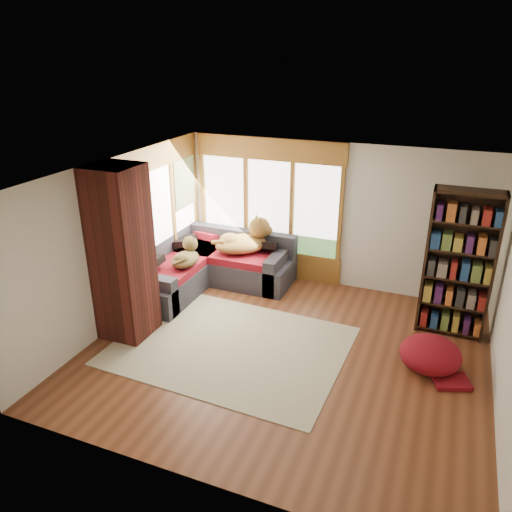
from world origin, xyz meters
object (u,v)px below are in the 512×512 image
Objects in this scene: area_rug at (231,345)px; dog_brindle at (187,257)px; brick_chimney at (122,254)px; sectional_sofa at (215,268)px; pouf at (430,354)px; bookshelf at (459,265)px; dog_tan at (246,241)px.

area_rug is 1.97m from dog_brindle.
brick_chimney is 1.18× the size of sectional_sofa.
dog_brindle is at bearing 80.99° from brick_chimney.
brick_chimney is at bearing 165.16° from dog_brindle.
dog_brindle reaches higher than pouf.
bookshelf is 2.74× the size of pouf.
pouf is at bearing -100.05° from bookshelf.
bookshelf is at bearing 28.87° from area_rug.
dog_brindle reaches higher than area_rug.
brick_chimney reaches higher than dog_tan.
dog_tan is at bearing 107.14° from area_rug.
sectional_sofa is at bearing 161.32° from pouf.
sectional_sofa is 1.95× the size of dog_tan.
dog_brindle is at bearing 170.38° from pouf.
brick_chimney is 3.57× the size of dog_brindle.
brick_chimney is 4.90m from bookshelf.
dog_tan reaches higher than area_rug.
brick_chimney reaches higher than sectional_sofa.
pouf is at bearing -18.54° from sectional_sofa.
sectional_sofa is 0.77m from dog_tan.
brick_chimney is 2.07m from area_rug.
bookshelf reaches higher than pouf.
area_rug is at bearing -169.39° from pouf.
pouf is (4.34, 0.73, -1.07)m from brick_chimney.
bookshelf reaches higher than dog_tan.
pouf is at bearing -105.45° from dog_brindle.
dog_brindle is (-4.12, 0.70, 0.49)m from pouf.
pouf reaches higher than area_rug.
bookshelf reaches higher than area_rug.
bookshelf is at bearing -90.42° from dog_brindle.
area_rug is at bearing -57.62° from sectional_sofa.
dog_tan is (-3.59, 0.48, -0.31)m from bookshelf.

